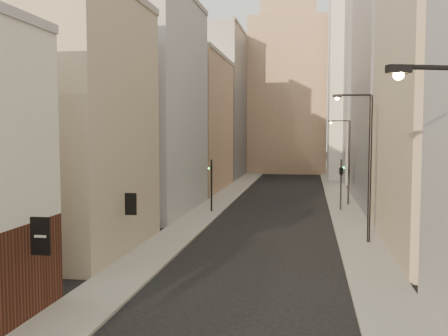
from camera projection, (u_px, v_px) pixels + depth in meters
sidewalk_left at (228, 194)px, 59.81m from camera, size 3.00×140.00×0.15m
sidewalk_right at (339, 197)px, 57.64m from camera, size 3.00×140.00×0.15m
left_bldg_beige at (70, 126)px, 31.63m from camera, size 8.00×12.00×16.00m
left_bldg_grey at (149, 106)px, 47.21m from camera, size 8.00×16.00×20.00m
left_bldg_tan at (193, 125)px, 65.02m from camera, size 8.00×18.00×17.00m
left_bldg_wingrid at (220, 105)px, 84.42m from camera, size 8.00×20.00×24.00m
right_bldg_wingrid at (399, 79)px, 50.84m from camera, size 8.00×20.00×26.00m
highrise at (410, 14)px, 76.42m from camera, size 21.00×23.00×51.20m
clock_tower at (288, 78)px, 93.96m from camera, size 14.00×14.00×44.90m
white_tower at (355, 61)px, 78.29m from camera, size 8.00×8.00×41.50m
streetlamp_mid at (366, 159)px, 33.44m from camera, size 2.66×0.43×10.14m
streetlamp_far at (347, 157)px, 51.01m from camera, size 2.24×0.83×8.78m
traffic_light_left at (211, 176)px, 46.55m from camera, size 0.57×0.48×5.00m
traffic_light_right at (341, 171)px, 47.43m from camera, size 0.67×0.67×5.00m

